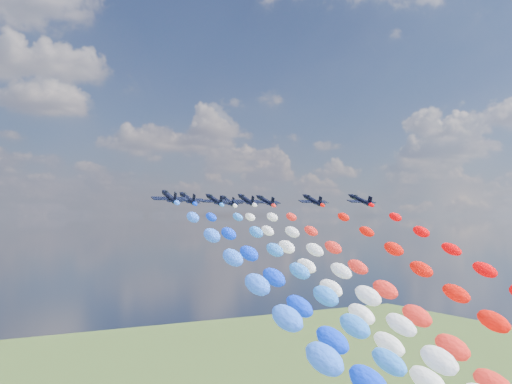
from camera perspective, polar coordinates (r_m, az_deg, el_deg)
jet_0 at (r=142.05m, az=-8.27°, el=-0.46°), size 9.14×12.18×5.92m
jet_1 at (r=153.84m, az=-6.55°, el=-0.60°), size 8.72×11.88×5.92m
trail_1 at (r=99.69m, az=9.01°, el=-17.45°), size 5.58×128.63×63.85m
jet_2 at (r=166.48m, az=-4.00°, el=-0.74°), size 8.91×12.01×5.92m
trail_2 at (r=113.32m, az=11.00°, el=-15.57°), size 5.58×128.63×63.85m
jet_3 at (r=166.69m, az=-0.94°, el=-0.75°), size 9.24×12.25×5.92m
trail_3 at (r=115.85m, az=15.41°, el=-15.24°), size 5.58×128.63×63.85m
jet_4 at (r=179.54m, az=-2.71°, el=-0.86°), size 9.33×12.32×5.92m
trail_4 at (r=126.62m, az=11.24°, el=-14.15°), size 5.58×128.63×63.85m
jet_5 at (r=176.81m, az=0.91°, el=-0.84°), size 8.80×11.94×5.92m
trail_5 at (r=126.83m, az=16.65°, el=-14.08°), size 5.58×128.63×63.85m
jet_6 at (r=171.15m, az=5.43°, el=-0.78°), size 9.31×12.30×5.92m
jet_7 at (r=171.59m, az=9.95°, el=-0.76°), size 8.66×11.83×5.92m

